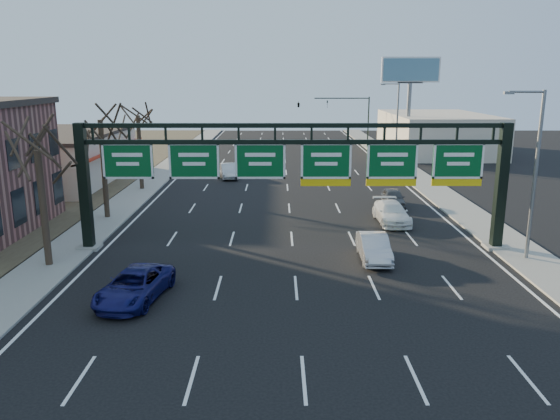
{
  "coord_description": "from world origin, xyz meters",
  "views": [
    {
      "loc": [
        -0.83,
        -22.03,
        9.6
      ],
      "look_at": [
        -0.74,
        4.27,
        3.2
      ],
      "focal_mm": 35.0,
      "sensor_mm": 36.0,
      "label": 1
    }
  ],
  "objects_px": {
    "car_blue_suv": "(135,286)",
    "car_white_wagon": "(391,213)",
    "car_silver_sedan": "(374,248)",
    "sign_gantry": "(296,169)"
  },
  "relations": [
    {
      "from": "car_blue_suv",
      "to": "car_white_wagon",
      "type": "xyz_separation_m",
      "value": [
        14.01,
        13.2,
        0.02
      ]
    },
    {
      "from": "car_white_wagon",
      "to": "car_silver_sedan",
      "type": "bearing_deg",
      "value": -109.84
    },
    {
      "from": "sign_gantry",
      "to": "car_white_wagon",
      "type": "xyz_separation_m",
      "value": [
        6.68,
        5.75,
        -3.93
      ]
    },
    {
      "from": "sign_gantry",
      "to": "car_blue_suv",
      "type": "height_order",
      "value": "sign_gantry"
    },
    {
      "from": "car_blue_suv",
      "to": "car_silver_sedan",
      "type": "xyz_separation_m",
      "value": [
        11.49,
        5.43,
        0.02
      ]
    },
    {
      "from": "sign_gantry",
      "to": "car_white_wagon",
      "type": "distance_m",
      "value": 9.66
    },
    {
      "from": "car_blue_suv",
      "to": "car_white_wagon",
      "type": "bearing_deg",
      "value": 53.35
    },
    {
      "from": "car_blue_suv",
      "to": "car_white_wagon",
      "type": "relative_size",
      "value": 1.02
    },
    {
      "from": "sign_gantry",
      "to": "car_silver_sedan",
      "type": "relative_size",
      "value": 5.84
    },
    {
      "from": "sign_gantry",
      "to": "car_blue_suv",
      "type": "xyz_separation_m",
      "value": [
        -7.33,
        -7.45,
        -3.95
      ]
    }
  ]
}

